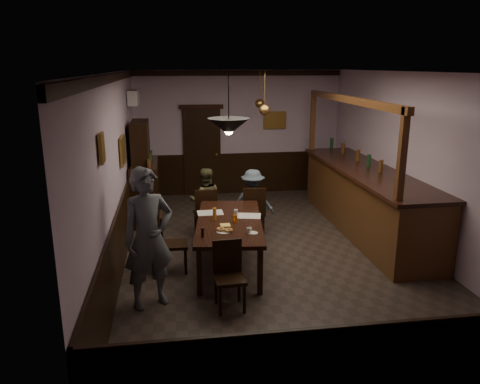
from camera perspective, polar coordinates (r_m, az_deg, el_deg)
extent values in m
cube|color=#2D2621|center=(8.09, 3.93, -7.43)|extent=(5.00, 8.00, 0.01)
cube|color=white|center=(7.47, 4.36, 14.38)|extent=(5.00, 8.00, 0.01)
cube|color=#BCA2B8|center=(11.51, -0.20, 7.22)|extent=(5.00, 0.01, 3.00)
cube|color=#BCA2B8|center=(4.01, 16.74, -9.10)|extent=(5.00, 0.01, 3.00)
cube|color=#BCA2B8|center=(7.51, -14.86, 2.36)|extent=(0.01, 8.00, 3.00)
cube|color=#BCA2B8|center=(8.53, 20.79, 3.38)|extent=(0.01, 8.00, 3.00)
cube|color=black|center=(7.36, -1.31, -3.70)|extent=(1.26, 2.31, 0.06)
cube|color=black|center=(6.56, -4.99, -9.71)|extent=(0.07, 0.07, 0.69)
cube|color=black|center=(6.56, 2.46, -9.66)|extent=(0.07, 0.07, 0.69)
cube|color=black|center=(8.45, -4.17, -3.88)|extent=(0.07, 0.07, 0.69)
cube|color=black|center=(8.45, 1.53, -3.84)|extent=(0.07, 0.07, 0.69)
cube|color=black|center=(8.74, -4.28, -2.63)|extent=(0.43, 0.43, 0.05)
cube|color=black|center=(8.49, -4.13, -1.33)|extent=(0.41, 0.07, 0.48)
cube|color=black|center=(8.99, -3.38, -3.62)|extent=(0.04, 0.04, 0.41)
cube|color=black|center=(8.94, -5.45, -3.76)|extent=(0.04, 0.04, 0.41)
cube|color=black|center=(8.68, -3.02, -4.30)|extent=(0.04, 0.04, 0.41)
cube|color=black|center=(8.64, -5.17, -4.45)|extent=(0.04, 0.04, 0.41)
cube|color=black|center=(8.74, 1.63, -2.50)|extent=(0.44, 0.44, 0.05)
cube|color=black|center=(8.48, 1.78, -1.17)|extent=(0.42, 0.07, 0.50)
cube|color=black|center=(8.99, 2.56, -3.56)|extent=(0.04, 0.04, 0.43)
cube|color=black|center=(8.95, 0.42, -3.63)|extent=(0.04, 0.04, 0.43)
cube|color=black|center=(8.67, 2.85, -4.28)|extent=(0.04, 0.04, 0.43)
cube|color=black|center=(8.63, 0.63, -4.34)|extent=(0.04, 0.04, 0.43)
cube|color=black|center=(6.17, -1.26, -10.58)|extent=(0.42, 0.42, 0.05)
cube|color=black|center=(6.23, -1.59, -7.80)|extent=(0.39, 0.06, 0.47)
cube|color=black|center=(6.11, -2.44, -13.19)|extent=(0.04, 0.04, 0.40)
cube|color=black|center=(6.16, 0.53, -12.90)|extent=(0.04, 0.04, 0.40)
cube|color=black|center=(6.39, -2.95, -11.86)|extent=(0.04, 0.04, 0.40)
cube|color=black|center=(6.44, -0.11, -11.60)|extent=(0.04, 0.04, 0.40)
cube|color=black|center=(7.32, -8.01, -6.36)|extent=(0.40, 0.40, 0.05)
cube|color=black|center=(7.23, -9.53, -4.50)|extent=(0.04, 0.40, 0.48)
cube|color=black|center=(7.25, -6.63, -8.44)|extent=(0.04, 0.04, 0.41)
cube|color=black|center=(7.55, -6.71, -7.45)|extent=(0.04, 0.04, 0.41)
cube|color=black|center=(7.25, -9.23, -8.54)|extent=(0.04, 0.04, 0.41)
cube|color=black|center=(7.56, -9.20, -7.54)|extent=(0.04, 0.04, 0.41)
imported|color=#565B63|center=(6.19, -11.10, -5.55)|extent=(0.81, 0.69, 1.88)
imported|color=brown|center=(8.87, -4.25, -1.04)|extent=(0.61, 0.48, 1.25)
imported|color=#4E606F|center=(8.88, 1.57, -1.10)|extent=(0.90, 0.70, 1.22)
cube|color=silver|center=(7.72, -3.66, -2.54)|extent=(0.42, 0.31, 0.01)
cube|color=silver|center=(7.55, 0.94, -2.93)|extent=(0.48, 0.39, 0.01)
cube|color=#FFE55D|center=(7.14, -1.80, -4.03)|extent=(0.17, 0.17, 0.00)
cylinder|color=white|center=(6.79, 1.57, -5.02)|extent=(0.15, 0.15, 0.01)
imported|color=white|center=(6.78, 1.12, -4.67)|extent=(0.09, 0.09, 0.07)
cylinder|color=white|center=(6.84, -1.98, -4.86)|extent=(0.22, 0.22, 0.01)
torus|color=#C68C47|center=(6.86, -2.37, -4.55)|extent=(0.13, 0.13, 0.04)
torus|color=#C68C47|center=(6.82, -1.41, -4.67)|extent=(0.13, 0.13, 0.04)
cylinder|color=orange|center=(7.23, -0.61, -3.28)|extent=(0.07, 0.07, 0.12)
cylinder|color=#BF721E|center=(7.33, -3.11, -2.71)|extent=(0.06, 0.06, 0.20)
cylinder|color=silver|center=(7.40, -0.52, -2.72)|extent=(0.06, 0.06, 0.15)
cylinder|color=black|center=(6.64, -4.58, -4.95)|extent=(0.04, 0.04, 0.14)
cube|color=black|center=(9.87, -11.43, -0.09)|extent=(0.55, 1.53, 1.10)
cube|color=black|center=(9.73, -11.61, 3.33)|extent=(0.53, 1.48, 0.09)
cube|color=black|center=(9.66, -12.05, 5.87)|extent=(0.33, 0.99, 0.88)
cube|color=#4E2F14|center=(9.25, 15.06, -1.12)|extent=(0.96, 4.47, 1.17)
cube|color=black|center=(9.10, 15.21, 2.55)|extent=(1.06, 4.57, 0.06)
cube|color=#4E2F14|center=(8.76, 13.33, 10.86)|extent=(0.10, 4.36, 0.12)
cube|color=#4E2F14|center=(6.92, 19.44, 3.99)|extent=(0.10, 0.10, 1.38)
cube|color=#4E2F14|center=(10.82, 8.98, 8.44)|extent=(0.10, 0.10, 1.38)
cube|color=black|center=(11.44, -4.64, 4.83)|extent=(0.90, 0.06, 2.10)
cube|color=white|center=(10.23, -12.85, 11.19)|extent=(0.20, 0.85, 0.30)
cube|color=olive|center=(5.82, -16.51, 5.15)|extent=(0.04, 0.28, 0.36)
cube|color=olive|center=(8.24, -14.10, 4.95)|extent=(0.04, 0.62, 0.48)
cube|color=olive|center=(11.60, 4.28, 8.73)|extent=(0.55, 0.04, 0.42)
cylinder|color=black|center=(6.17, -1.40, 11.09)|extent=(0.02, 0.02, 0.68)
cone|color=black|center=(6.21, -1.38, 7.97)|extent=(0.56, 0.56, 0.22)
sphere|color=#FFD88C|center=(6.21, -1.38, 7.52)|extent=(0.12, 0.12, 0.12)
cylinder|color=#BF8C3F|center=(8.79, 3.02, 12.24)|extent=(0.02, 0.02, 0.70)
cone|color=#BF8C3F|center=(8.82, 2.99, 9.97)|extent=(0.20, 0.20, 0.22)
sphere|color=#FFD88C|center=(8.82, 2.99, 9.64)|extent=(0.12, 0.12, 0.12)
cylinder|color=#BF8C3F|center=(10.32, 2.43, 12.69)|extent=(0.02, 0.02, 0.70)
cone|color=#BF8C3F|center=(10.34, 2.41, 10.75)|extent=(0.20, 0.20, 0.22)
sphere|color=#FFD88C|center=(10.35, 2.41, 10.47)|extent=(0.12, 0.12, 0.12)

